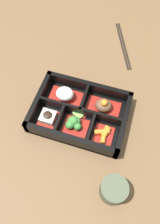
{
  "coord_description": "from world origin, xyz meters",
  "views": [
    {
      "loc": [
        0.09,
        -0.29,
        0.6
      ],
      "look_at": [
        0.0,
        0.0,
        0.03
      ],
      "focal_mm": 35.0,
      "sensor_mm": 36.0,
      "label": 1
    }
  ],
  "objects": [
    {
      "name": "ground_plane",
      "position": [
        0.0,
        0.0,
        0.0
      ],
      "size": [
        3.0,
        3.0,
        0.0
      ],
      "primitive_type": "plane",
      "color": "brown"
    },
    {
      "name": "bento_base",
      "position": [
        0.0,
        0.0,
        0.01
      ],
      "size": [
        0.28,
        0.2,
        0.01
      ],
      "color": "black",
      "rests_on": "ground_plane"
    },
    {
      "name": "bento_rim",
      "position": [
        -0.0,
        -0.0,
        0.02
      ],
      "size": [
        0.28,
        0.2,
        0.05
      ],
      "color": "black",
      "rests_on": "ground_plane"
    },
    {
      "name": "bowl_rice",
      "position": [
        -0.06,
        0.04,
        0.03
      ],
      "size": [
        0.1,
        0.07,
        0.05
      ],
      "color": "maroon",
      "rests_on": "bento_base"
    },
    {
      "name": "bowl_stew",
      "position": [
        0.06,
        0.04,
        0.03
      ],
      "size": [
        0.1,
        0.07,
        0.05
      ],
      "color": "maroon",
      "rests_on": "bento_base"
    },
    {
      "name": "bowl_tofu",
      "position": [
        -0.09,
        -0.04,
        0.02
      ],
      "size": [
        0.06,
        0.06,
        0.03
      ],
      "color": "maroon",
      "rests_on": "bento_base"
    },
    {
      "name": "bowl_greens",
      "position": [
        -0.01,
        -0.04,
        0.03
      ],
      "size": [
        0.07,
        0.06,
        0.04
      ],
      "color": "maroon",
      "rests_on": "bento_base"
    },
    {
      "name": "bowl_carrots",
      "position": [
        0.09,
        -0.04,
        0.02
      ],
      "size": [
        0.06,
        0.06,
        0.02
      ],
      "color": "maroon",
      "rests_on": "bento_base"
    },
    {
      "name": "bowl_pickles",
      "position": [
        -0.01,
        -0.0,
        0.02
      ],
      "size": [
        0.04,
        0.03,
        0.01
      ],
      "color": "maroon",
      "rests_on": "bento_base"
    },
    {
      "name": "tea_cup",
      "position": [
        0.15,
        -0.19,
        0.03
      ],
      "size": [
        0.07,
        0.07,
        0.06
      ],
      "color": "#424C38",
      "rests_on": "ground_plane"
    },
    {
      "name": "chopsticks",
      "position": [
        0.06,
        0.33,
        0.0
      ],
      "size": [
        0.11,
        0.22,
        0.01
      ],
      "color": "black",
      "rests_on": "ground_plane"
    }
  ]
}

